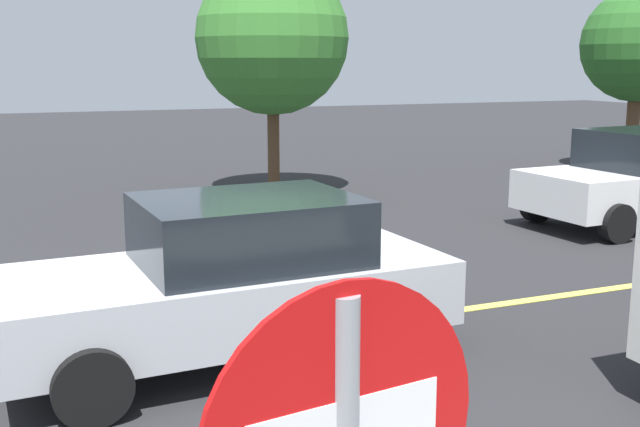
{
  "coord_description": "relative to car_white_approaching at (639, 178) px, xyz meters",
  "views": [
    {
      "loc": [
        -1.58,
        -7.32,
        2.83
      ],
      "look_at": [
        1.06,
        -0.94,
        1.48
      ],
      "focal_mm": 43.5,
      "sensor_mm": 36.0,
      "label": 1
    }
  ],
  "objects": [
    {
      "name": "ground_plane",
      "position": [
        -8.77,
        -2.99,
        -0.83
      ],
      "size": [
        80.0,
        80.0,
        0.0
      ],
      "primitive_type": "plane",
      "color": "#262628"
    },
    {
      "name": "lane_marking_centre",
      "position": [
        -5.77,
        -2.99,
        -0.83
      ],
      "size": [
        28.0,
        0.16,
        0.01
      ],
      "primitive_type": "cube",
      "color": "#E0D14C"
    },
    {
      "name": "car_white_approaching",
      "position": [
        0.0,
        0.0,
        0.0
      ],
      "size": [
        4.16,
        2.27,
        1.67
      ],
      "color": "white",
      "rests_on": "ground_plane"
    },
    {
      "name": "car_silver_behind_van",
      "position": [
        -8.37,
        -3.38,
        -0.04
      ],
      "size": [
        4.28,
        2.17,
        1.57
      ],
      "color": "#B7BABF",
      "rests_on": "ground_plane"
    },
    {
      "name": "tree_left_verge",
      "position": [
        -4.81,
        5.69,
        2.5
      ],
      "size": [
        3.27,
        3.27,
        4.97
      ],
      "color": "#513823",
      "rests_on": "ground_plane"
    },
    {
      "name": "tree_centre_verge",
      "position": [
        5.21,
        5.55,
        2.43
      ],
      "size": [
        2.96,
        2.96,
        4.76
      ],
      "color": "#513823",
      "rests_on": "ground_plane"
    }
  ]
}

